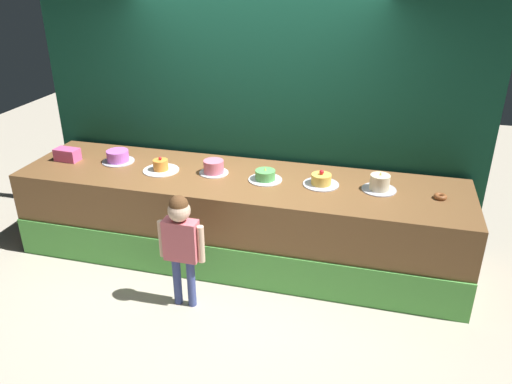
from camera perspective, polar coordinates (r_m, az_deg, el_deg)
ground_plane at (r=4.87m, az=-3.68°, el=-10.24°), size 12.00×12.00×0.00m
stage_platform at (r=5.07m, az=-1.94°, el=-2.91°), size 4.38×1.08×0.87m
curtain_backdrop at (r=5.28m, az=-0.09°, el=9.46°), size 4.67×0.08×2.78m
child_figure at (r=4.28m, az=-8.48°, el=-5.01°), size 0.41×0.19×1.07m
pink_box at (r=5.64m, az=-20.55°, el=3.98°), size 0.25×0.16×0.13m
donut at (r=4.74m, az=20.11°, el=-0.48°), size 0.12×0.12×0.04m
cake_far_left at (r=5.44m, az=-15.34°, el=3.87°), size 0.33×0.33×0.12m
cake_left at (r=5.11m, az=-10.71°, el=2.83°), size 0.36×0.36×0.15m
cake_center_left at (r=4.98m, az=-4.81°, el=2.80°), size 0.29×0.29×0.13m
cake_center_right at (r=4.81m, az=1.05°, el=1.83°), size 0.32×0.32×0.13m
cake_right at (r=4.75m, az=7.37°, el=1.32°), size 0.34×0.34×0.15m
cake_far_right at (r=4.73m, az=13.79°, el=0.95°), size 0.32×0.32×0.18m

